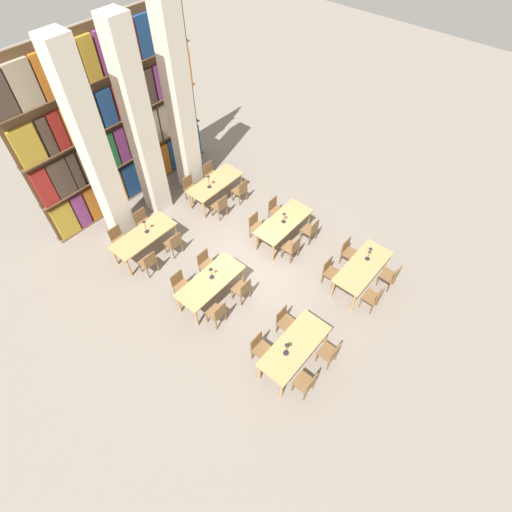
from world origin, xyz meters
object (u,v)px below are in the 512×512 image
at_px(chair_1, 260,347).
at_px(chair_9, 181,285).
at_px(reading_table_1, 363,268).
at_px(chair_15, 275,209).
at_px(chair_6, 391,276).
at_px(chair_14, 311,230).
at_px(chair_23, 211,173).
at_px(chair_13, 256,226).
at_px(chair_3, 285,320).
at_px(chair_18, 174,243).
at_px(chair_2, 330,353).
at_px(chair_0, 306,383).
at_px(desk_lamp_5, 209,179).
at_px(reading_table_2, 211,283).
at_px(chair_10, 243,289).
at_px(desk_lamp_1, 370,251).
at_px(chair_8, 217,313).
at_px(reading_table_3, 284,223).
at_px(reading_table_0, 295,347).
at_px(pillar_right, 180,107).
at_px(chair_17, 119,239).
at_px(chair_11, 206,263).
at_px(chair_22, 241,190).
at_px(chair_5, 330,271).
at_px(reading_table_5, 215,184).
at_px(desk_lamp_3, 284,216).
at_px(chair_4, 374,298).
at_px(pillar_left, 95,153).
at_px(chair_7, 348,251).
at_px(chair_12, 292,247).
at_px(chair_16, 149,262).
at_px(desk_lamp_4, 145,224).
at_px(chair_21, 191,187).
at_px(chair_20, 220,206).
at_px(pillar_center, 140,128).
at_px(desk_lamp_0, 287,347).
at_px(reading_table_4, 144,237).
at_px(desk_lamp_2, 211,271).

height_order(chair_1, chair_9, same).
bearing_deg(reading_table_1, chair_15, 82.73).
height_order(chair_6, chair_14, same).
bearing_deg(chair_23, chair_13, 72.40).
bearing_deg(chair_3, chair_6, 155.60).
distance_m(chair_3, chair_18, 4.14).
distance_m(chair_2, chair_14, 4.09).
relative_size(chair_0, chair_18, 1.00).
bearing_deg(desk_lamp_5, chair_15, -68.82).
relative_size(reading_table_2, chair_10, 2.23).
xyz_separation_m(desk_lamp_1, chair_8, (-3.86, 2.11, -0.62)).
bearing_deg(reading_table_3, reading_table_0, -138.49).
xyz_separation_m(pillar_right, chair_17, (-3.55, -0.62, -2.52)).
bearing_deg(chair_11, chair_22, -155.71).
bearing_deg(reading_table_0, chair_13, 52.51).
xyz_separation_m(pillar_right, chair_2, (-2.54, -7.54, -2.52)).
distance_m(chair_5, chair_11, 3.52).
xyz_separation_m(reading_table_3, reading_table_5, (-0.04, 2.86, 0.00)).
bearing_deg(reading_table_1, chair_22, 85.30).
distance_m(chair_3, chair_22, 5.17).
relative_size(chair_15, desk_lamp_3, 2.25).
height_order(chair_4, chair_13, same).
bearing_deg(reading_table_0, pillar_left, 89.71).
height_order(chair_7, desk_lamp_5, desk_lamp_5).
bearing_deg(chair_8, reading_table_5, 44.62).
distance_m(reading_table_0, chair_12, 3.34).
bearing_deg(reading_table_5, chair_9, -149.60).
height_order(chair_2, chair_16, same).
bearing_deg(reading_table_5, desk_lamp_4, -179.05).
relative_size(chair_2, chair_14, 1.00).
relative_size(chair_8, chair_13, 1.00).
relative_size(chair_6, desk_lamp_3, 2.25).
bearing_deg(chair_12, chair_18, 127.44).
height_order(chair_8, chair_10, same).
bearing_deg(chair_14, chair_21, 103.51).
relative_size(chair_0, desk_lamp_3, 2.25).
relative_size(chair_6, chair_22, 1.00).
bearing_deg(reading_table_2, chair_20, 39.29).
bearing_deg(chair_14, chair_4, -109.02).
bearing_deg(chair_7, reading_table_3, -76.55).
height_order(pillar_center, chair_15, pillar_center).
relative_size(desk_lamp_0, reading_table_4, 0.23).
distance_m(chair_8, chair_23, 5.72).
bearing_deg(pillar_right, chair_1, -119.81).
distance_m(reading_table_1, chair_21, 6.31).
bearing_deg(desk_lamp_5, chair_23, 43.14).
distance_m(chair_3, desk_lamp_2, 2.31).
bearing_deg(reading_table_0, desk_lamp_2, 86.64).
height_order(reading_table_0, chair_17, chair_17).
xyz_separation_m(chair_0, chair_16, (-0.02, 5.53, 0.00)).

